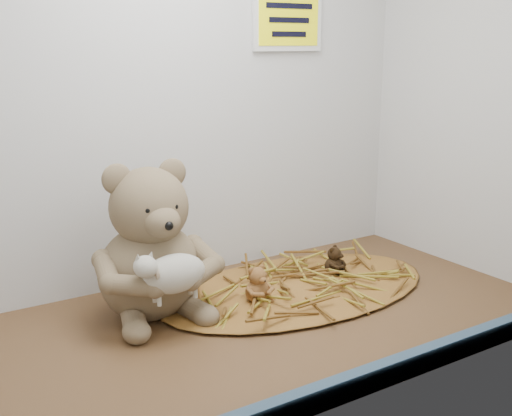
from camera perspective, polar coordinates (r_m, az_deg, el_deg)
alcove_shell at (r=115.66cm, az=-3.62°, el=11.91°), size 120.40×60.20×90.40cm
front_rail at (r=97.40cm, az=8.12°, el=-15.43°), size 119.28×2.20×3.60cm
straw_bed at (r=134.99cm, az=3.69°, el=-7.08°), size 61.64×35.79×1.19cm
main_teddy at (r=120.45cm, az=-9.49°, el=-2.80°), size 24.90×26.16×29.50cm
toy_lamb at (r=112.35cm, az=-7.26°, el=-5.81°), size 14.97×9.14×9.67cm
mini_teddy_tan at (r=125.83cm, az=0.09°, el=-6.61°), size 6.42×6.71×7.29cm
mini_teddy_brown at (r=141.85cm, az=6.92°, el=-4.47°), size 7.14×7.21×6.23cm
wall_sign at (r=148.95cm, az=2.84°, el=16.34°), size 16.00×1.20×11.00cm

